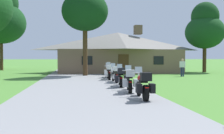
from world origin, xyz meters
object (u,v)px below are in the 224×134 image
at_px(motorcycle_red_fifth_in_row, 109,72).
at_px(motorcycle_white_second_in_row, 130,81).
at_px(tree_right_of_lodge, 205,28).
at_px(motorcycle_white_fourth_in_row, 115,74).
at_px(motorcycle_red_nearest_to_camera, 143,86).
at_px(motorcycle_white_third_in_row, 121,77).
at_px(bystander_white_shirt_near_lodge, 182,66).
at_px(motorcycle_red_farthest_in_row, 109,71).
at_px(tree_by_lodge_front, 85,6).
at_px(tree_left_far, 1,17).

bearing_deg(motorcycle_red_fifth_in_row, motorcycle_white_second_in_row, -87.12).
bearing_deg(tree_right_of_lodge, motorcycle_white_fourth_in_row, -137.16).
relative_size(motorcycle_red_nearest_to_camera, motorcycle_white_third_in_row, 1.00).
bearing_deg(motorcycle_red_nearest_to_camera, bystander_white_shirt_near_lodge, 64.00).
height_order(motorcycle_red_fifth_in_row, motorcycle_red_farthest_in_row, same).
xyz_separation_m(motorcycle_white_fourth_in_row, tree_right_of_lodge, (12.55, 11.63, 4.70)).
bearing_deg(tree_by_lodge_front, tree_left_far, 130.70).
xyz_separation_m(motorcycle_red_fifth_in_row, tree_by_lodge_front, (-1.67, 4.74, 6.00)).
bearing_deg(bystander_white_shirt_near_lodge, motorcycle_white_third_in_row, 87.09).
distance_m(motorcycle_white_fourth_in_row, tree_left_far, 24.65).
relative_size(motorcycle_white_second_in_row, motorcycle_white_third_in_row, 1.00).
xyz_separation_m(motorcycle_white_second_in_row, motorcycle_white_third_in_row, (-0.03, 2.46, 0.00)).
xyz_separation_m(motorcycle_red_fifth_in_row, tree_left_far, (-12.74, 17.61, 6.70)).
distance_m(motorcycle_white_second_in_row, tree_right_of_lodge, 21.53).
bearing_deg(bystander_white_shirt_near_lodge, motorcycle_red_fifth_in_row, 61.73).
bearing_deg(tree_left_far, motorcycle_white_fourth_in_row, -57.07).
bearing_deg(motorcycle_red_fifth_in_row, bystander_white_shirt_near_lodge, 25.03).
bearing_deg(motorcycle_white_fourth_in_row, motorcycle_white_second_in_row, -92.03).
relative_size(motorcycle_white_third_in_row, motorcycle_red_farthest_in_row, 1.00).
height_order(motorcycle_white_fourth_in_row, tree_by_lodge_front, tree_by_lodge_front).
relative_size(motorcycle_white_third_in_row, motorcycle_white_fourth_in_row, 1.00).
relative_size(motorcycle_red_nearest_to_camera, motorcycle_white_fourth_in_row, 1.00).
distance_m(bystander_white_shirt_near_lodge, tree_left_far, 25.55).
xyz_separation_m(tree_left_far, tree_by_lodge_front, (11.07, -12.87, -0.70)).
distance_m(motorcycle_red_farthest_in_row, tree_right_of_lodge, 15.11).
distance_m(motorcycle_red_nearest_to_camera, tree_right_of_lodge, 23.27).
height_order(motorcycle_red_fifth_in_row, bystander_white_shirt_near_lodge, bystander_white_shirt_near_lodge).
height_order(motorcycle_red_farthest_in_row, bystander_white_shirt_near_lodge, bystander_white_shirt_near_lodge).
xyz_separation_m(motorcycle_white_fourth_in_row, tree_by_lodge_front, (-1.83, 7.05, 5.99)).
bearing_deg(tree_left_far, motorcycle_red_nearest_to_camera, -64.67).
bearing_deg(motorcycle_red_farthest_in_row, tree_left_far, 138.05).
xyz_separation_m(motorcycle_red_nearest_to_camera, motorcycle_red_fifth_in_row, (-0.19, 9.72, 0.00)).
bearing_deg(tree_by_lodge_front, motorcycle_white_third_in_row, -79.89).
relative_size(tree_right_of_lodge, tree_by_lodge_front, 0.88).
height_order(motorcycle_white_second_in_row, tree_left_far, tree_left_far).
distance_m(tree_right_of_lodge, tree_left_far, 26.83).
xyz_separation_m(motorcycle_red_nearest_to_camera, tree_right_of_lodge, (12.51, 19.05, 4.71)).
height_order(motorcycle_white_second_in_row, motorcycle_white_fourth_in_row, same).
relative_size(motorcycle_red_fifth_in_row, tree_right_of_lodge, 0.25).
bearing_deg(motorcycle_white_fourth_in_row, tree_by_lodge_front, 103.19).
distance_m(motorcycle_red_nearest_to_camera, motorcycle_white_third_in_row, 4.71).
distance_m(motorcycle_white_third_in_row, tree_by_lodge_front, 11.58).
relative_size(motorcycle_white_second_in_row, motorcycle_white_fourth_in_row, 1.00).
bearing_deg(tree_left_far, bystander_white_shirt_near_lodge, -35.98).
height_order(motorcycle_red_nearest_to_camera, motorcycle_red_farthest_in_row, same).
bearing_deg(motorcycle_white_third_in_row, motorcycle_white_fourth_in_row, 94.22).
relative_size(motorcycle_red_fifth_in_row, tree_by_lodge_front, 0.22).
distance_m(motorcycle_white_second_in_row, tree_by_lodge_front, 13.72).
height_order(motorcycle_white_third_in_row, motorcycle_white_fourth_in_row, same).
height_order(motorcycle_red_nearest_to_camera, motorcycle_white_fourth_in_row, same).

